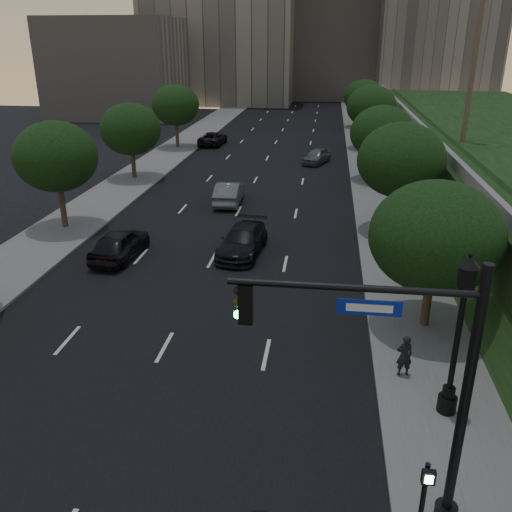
# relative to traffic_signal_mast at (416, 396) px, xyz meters

# --- Properties ---
(ground) EXTENTS (160.00, 160.00, 0.00)m
(ground) POSITION_rel_traffic_signal_mast_xyz_m (-8.21, 2.01, -3.67)
(ground) COLOR black
(ground) RESTS_ON ground
(road_surface) EXTENTS (16.00, 140.00, 0.02)m
(road_surface) POSITION_rel_traffic_signal_mast_xyz_m (-8.21, 32.01, -3.66)
(road_surface) COLOR black
(road_surface) RESTS_ON ground
(sidewalk_right) EXTENTS (4.50, 140.00, 0.15)m
(sidewalk_right) POSITION_rel_traffic_signal_mast_xyz_m (2.04, 32.01, -3.60)
(sidewalk_right) COLOR slate
(sidewalk_right) RESTS_ON ground
(sidewalk_left) EXTENTS (4.50, 140.00, 0.15)m
(sidewalk_left) POSITION_rel_traffic_signal_mast_xyz_m (-18.46, 32.01, -3.60)
(sidewalk_left) COLOR slate
(sidewalk_left) RESTS_ON ground
(parapet_wall) EXTENTS (0.35, 90.00, 0.70)m
(parapet_wall) POSITION_rel_traffic_signal_mast_xyz_m (5.29, 30.01, 0.68)
(parapet_wall) COLOR slate
(parapet_wall) RESTS_ON embankment
(office_block_left) EXTENTS (26.00, 20.00, 32.00)m
(office_block_left) POSITION_rel_traffic_signal_mast_xyz_m (-22.21, 94.01, 12.33)
(office_block_left) COLOR gray
(office_block_left) RESTS_ON ground
(office_block_mid) EXTENTS (22.00, 18.00, 26.00)m
(office_block_mid) POSITION_rel_traffic_signal_mast_xyz_m (-2.21, 104.01, 9.33)
(office_block_mid) COLOR gray
(office_block_mid) RESTS_ON ground
(office_block_filler) EXTENTS (18.00, 16.00, 14.00)m
(office_block_filler) POSITION_rel_traffic_signal_mast_xyz_m (-34.21, 72.01, 3.33)
(office_block_filler) COLOR gray
(office_block_filler) RESTS_ON ground
(tree_right_a) EXTENTS (5.20, 5.20, 6.24)m
(tree_right_a) POSITION_rel_traffic_signal_mast_xyz_m (2.09, 10.01, 0.35)
(tree_right_a) COLOR #38281C
(tree_right_a) RESTS_ON ground
(tree_right_b) EXTENTS (5.20, 5.20, 6.74)m
(tree_right_b) POSITION_rel_traffic_signal_mast_xyz_m (2.09, 22.01, 0.84)
(tree_right_b) COLOR #38281C
(tree_right_b) RESTS_ON ground
(tree_right_c) EXTENTS (5.20, 5.20, 6.24)m
(tree_right_c) POSITION_rel_traffic_signal_mast_xyz_m (2.09, 35.01, 0.35)
(tree_right_c) COLOR #38281C
(tree_right_c) RESTS_ON ground
(tree_right_d) EXTENTS (5.20, 5.20, 6.74)m
(tree_right_d) POSITION_rel_traffic_signal_mast_xyz_m (2.09, 49.01, 0.84)
(tree_right_d) COLOR #38281C
(tree_right_d) RESTS_ON ground
(tree_right_e) EXTENTS (5.20, 5.20, 6.24)m
(tree_right_e) POSITION_rel_traffic_signal_mast_xyz_m (2.09, 64.01, 0.35)
(tree_right_e) COLOR #38281C
(tree_right_e) RESTS_ON ground
(tree_left_b) EXTENTS (5.00, 5.00, 6.71)m
(tree_left_b) POSITION_rel_traffic_signal_mast_xyz_m (-18.51, 20.01, 0.90)
(tree_left_b) COLOR #38281C
(tree_left_b) RESTS_ON ground
(tree_left_c) EXTENTS (5.00, 5.00, 6.34)m
(tree_left_c) POSITION_rel_traffic_signal_mast_xyz_m (-18.51, 33.01, 0.53)
(tree_left_c) COLOR #38281C
(tree_left_c) RESTS_ON ground
(tree_left_d) EXTENTS (5.00, 5.00, 6.71)m
(tree_left_d) POSITION_rel_traffic_signal_mast_xyz_m (-18.51, 47.01, 0.90)
(tree_left_d) COLOR #38281C
(tree_left_d) RESTS_ON ground
(traffic_signal_mast) EXTENTS (5.68, 0.56, 7.00)m
(traffic_signal_mast) POSITION_rel_traffic_signal_mast_xyz_m (0.00, 0.00, 0.00)
(traffic_signal_mast) COLOR black
(traffic_signal_mast) RESTS_ON ground
(street_lamp) EXTENTS (0.64, 0.64, 5.62)m
(street_lamp) POSITION_rel_traffic_signal_mast_xyz_m (1.90, 4.26, -1.04)
(street_lamp) COLOR black
(street_lamp) RESTS_ON ground
(pedestrian_signal) EXTENTS (0.30, 0.33, 2.50)m
(pedestrian_signal) POSITION_rel_traffic_signal_mast_xyz_m (0.28, -0.90, -2.11)
(pedestrian_signal) COLOR black
(pedestrian_signal) RESTS_ON ground
(sedan_near_left) EXTENTS (2.24, 4.91, 1.63)m
(sedan_near_left) POSITION_rel_traffic_signal_mast_xyz_m (-13.26, 15.74, -2.86)
(sedan_near_left) COLOR black
(sedan_near_left) RESTS_ON ground
(sedan_mid_left) EXTENTS (1.88, 4.96, 1.61)m
(sedan_mid_left) POSITION_rel_traffic_signal_mast_xyz_m (-9.19, 26.86, -2.87)
(sedan_mid_left) COLOR slate
(sedan_mid_left) RESTS_ON ground
(sedan_far_left) EXTENTS (2.68, 5.35, 1.45)m
(sedan_far_left) POSITION_rel_traffic_signal_mast_xyz_m (-15.07, 49.40, -2.95)
(sedan_far_left) COLOR black
(sedan_far_left) RESTS_ON ground
(sedan_near_right) EXTENTS (2.56, 5.37, 1.51)m
(sedan_near_right) POSITION_rel_traffic_signal_mast_xyz_m (-6.71, 17.24, -2.92)
(sedan_near_right) COLOR black
(sedan_near_right) RESTS_ON ground
(sedan_far_right) EXTENTS (3.06, 4.61, 1.46)m
(sedan_far_right) POSITION_rel_traffic_signal_mast_xyz_m (-3.25, 41.26, -2.94)
(sedan_far_right) COLOR slate
(sedan_far_right) RESTS_ON ground
(pedestrian_a) EXTENTS (0.63, 0.48, 1.56)m
(pedestrian_a) POSITION_rel_traffic_signal_mast_xyz_m (0.75, 6.14, -2.74)
(pedestrian_a) COLOR black
(pedestrian_a) RESTS_ON sidewalk_right
(pedestrian_b) EXTENTS (1.08, 0.97, 1.81)m
(pedestrian_b) POSITION_rel_traffic_signal_mast_xyz_m (2.00, 13.69, -2.62)
(pedestrian_b) COLOR black
(pedestrian_b) RESTS_ON sidewalk_right
(pedestrian_c) EXTENTS (1.01, 0.75, 1.59)m
(pedestrian_c) POSITION_rel_traffic_signal_mast_xyz_m (1.88, 15.30, -2.73)
(pedestrian_c) COLOR black
(pedestrian_c) RESTS_ON sidewalk_right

